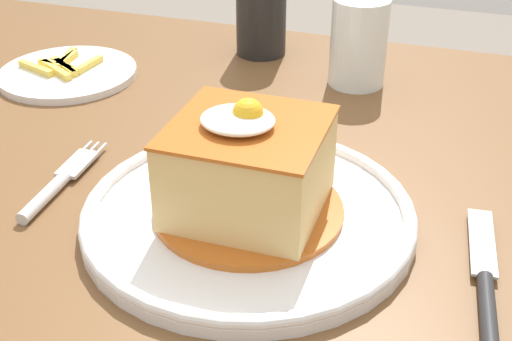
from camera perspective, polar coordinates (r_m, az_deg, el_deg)
name	(u,v)px	position (r m, az deg, el deg)	size (l,w,h in m)	color
dining_table	(221,284)	(0.68, -2.93, -9.45)	(1.25, 0.89, 0.73)	brown
main_plate	(249,213)	(0.58, -0.63, -3.59)	(0.28, 0.28, 0.02)	white
sandwich_meal	(248,170)	(0.56, -0.68, 0.00)	(0.16, 0.16, 0.11)	#B75B1E
fork	(57,184)	(0.65, -16.34, -1.13)	(0.02, 0.14, 0.01)	silver
knife	(486,289)	(0.53, 18.70, -9.38)	(0.03, 0.17, 0.01)	#262628
soda_can	(261,8)	(0.91, 0.44, 13.43)	(0.07, 0.07, 0.12)	black
drinking_glass	(358,48)	(0.83, 8.55, 10.11)	(0.07, 0.07, 0.10)	#3F2314
side_plate_fries	(67,73)	(0.89, -15.52, 7.90)	(0.17, 0.17, 0.02)	white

